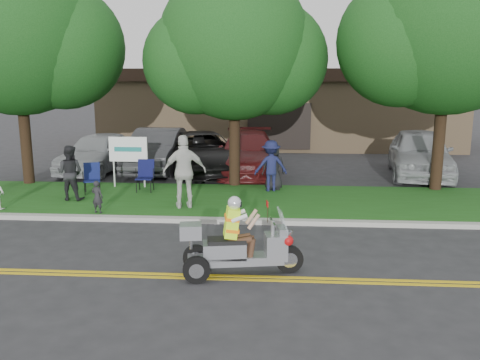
# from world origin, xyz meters

# --- Properties ---
(ground) EXTENTS (120.00, 120.00, 0.00)m
(ground) POSITION_xyz_m (0.00, 0.00, 0.00)
(ground) COLOR #28282B
(ground) RESTS_ON ground
(centerline_near) EXTENTS (60.00, 0.10, 0.01)m
(centerline_near) POSITION_xyz_m (0.00, -0.58, 0.01)
(centerline_near) COLOR gold
(centerline_near) RESTS_ON ground
(centerline_far) EXTENTS (60.00, 0.10, 0.01)m
(centerline_far) POSITION_xyz_m (0.00, -0.42, 0.01)
(centerline_far) COLOR gold
(centerline_far) RESTS_ON ground
(curb) EXTENTS (60.00, 0.25, 0.12)m
(curb) POSITION_xyz_m (0.00, 3.05, 0.06)
(curb) COLOR #A8A89E
(curb) RESTS_ON ground
(grass_verge) EXTENTS (60.00, 4.00, 0.10)m
(grass_verge) POSITION_xyz_m (0.00, 5.20, 0.06)
(grass_verge) COLOR #1E5115
(grass_verge) RESTS_ON ground
(commercial_building) EXTENTS (18.00, 8.20, 4.00)m
(commercial_building) POSITION_xyz_m (2.00, 18.98, 2.01)
(commercial_building) COLOR #9E7F5B
(commercial_building) RESTS_ON ground
(tree_left) EXTENTS (6.62, 5.40, 7.78)m
(tree_left) POSITION_xyz_m (-6.44, 7.03, 4.85)
(tree_left) COLOR #332114
(tree_left) RESTS_ON ground
(tree_mid) EXTENTS (5.88, 4.80, 7.05)m
(tree_mid) POSITION_xyz_m (0.55, 7.23, 4.43)
(tree_mid) COLOR #332114
(tree_mid) RESTS_ON ground
(tree_right) EXTENTS (6.86, 5.60, 8.07)m
(tree_right) POSITION_xyz_m (7.06, 7.03, 5.03)
(tree_right) COLOR #332114
(tree_right) RESTS_ON ground
(business_sign) EXTENTS (1.25, 0.06, 1.75)m
(business_sign) POSITION_xyz_m (-2.90, 6.60, 1.26)
(business_sign) COLOR silver
(business_sign) RESTS_ON ground
(trike_scooter) EXTENTS (2.33, 0.92, 1.53)m
(trike_scooter) POSITION_xyz_m (1.15, -0.33, 0.53)
(trike_scooter) COLOR black
(trike_scooter) RESTS_ON ground
(lawn_chair_a) EXTENTS (0.53, 0.55, 0.99)m
(lawn_chair_a) POSITION_xyz_m (-2.23, 6.09, 0.66)
(lawn_chair_a) COLOR black
(lawn_chair_a) RESTS_ON grass_verge
(lawn_chair_b) EXTENTS (0.62, 0.63, 0.93)m
(lawn_chair_b) POSITION_xyz_m (-3.82, 5.71, 0.63)
(lawn_chair_b) COLOR black
(lawn_chair_b) RESTS_ON grass_verge
(spectator_adult_mid) EXTENTS (0.83, 0.67, 1.61)m
(spectator_adult_mid) POSITION_xyz_m (-4.11, 4.77, 0.91)
(spectator_adult_mid) COLOR black
(spectator_adult_mid) RESTS_ON grass_verge
(spectator_adult_right) EXTENTS (1.27, 0.77, 2.01)m
(spectator_adult_right) POSITION_xyz_m (-0.62, 4.13, 1.11)
(spectator_adult_right) COLOR silver
(spectator_adult_right) RESTS_ON grass_verge
(spectator_chair_a) EXTENTS (1.13, 0.79, 1.60)m
(spectator_chair_a) POSITION_xyz_m (1.71, 6.37, 0.91)
(spectator_chair_a) COLOR #191C45
(spectator_chair_a) RESTS_ON grass_verge
(spectator_chair_b) EXTENTS (0.81, 0.61, 1.48)m
(spectator_chair_b) POSITION_xyz_m (1.80, 6.54, 0.84)
(spectator_chair_b) COLOR black
(spectator_chair_b) RESTS_ON grass_verge
(child_left) EXTENTS (0.36, 0.28, 0.88)m
(child_left) POSITION_xyz_m (-2.84, 3.40, 0.54)
(child_left) COLOR black
(child_left) RESTS_ON grass_verge
(parked_car_far_left) EXTENTS (2.43, 4.72, 1.54)m
(parked_car_far_left) POSITION_xyz_m (-5.00, 9.65, 0.77)
(parked_car_far_left) COLOR #A1A3A8
(parked_car_far_left) RESTS_ON ground
(parked_car_left) EXTENTS (1.73, 4.97, 1.64)m
(parked_car_left) POSITION_xyz_m (-2.76, 10.01, 0.82)
(parked_car_left) COLOR #343437
(parked_car_left) RESTS_ON ground
(parked_car_mid) EXTENTS (4.49, 6.15, 1.55)m
(parked_car_mid) POSITION_xyz_m (-0.98, 9.79, 0.78)
(parked_car_mid) COLOR black
(parked_car_mid) RESTS_ON ground
(parked_car_right) EXTENTS (2.33, 5.43, 1.56)m
(parked_car_right) POSITION_xyz_m (0.80, 9.82, 0.78)
(parked_car_right) COLOR #561415
(parked_car_right) RESTS_ON ground
(parked_car_far_right) EXTENTS (2.88, 5.44, 1.76)m
(parked_car_far_right) POSITION_xyz_m (7.17, 9.61, 0.88)
(parked_car_far_right) COLOR #9C9EA3
(parked_car_far_right) RESTS_ON ground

